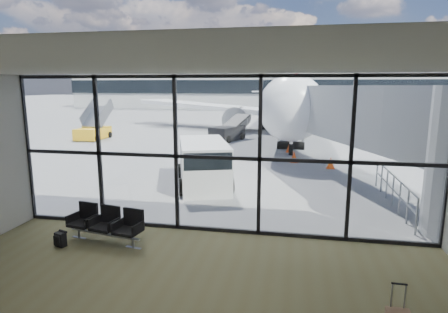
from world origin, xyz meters
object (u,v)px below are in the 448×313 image
(seating_row, at_px, (107,222))
(mobile_stairs, at_px, (94,131))
(backpack, at_px, (60,239))
(belt_loader, at_px, (228,132))
(service_van, at_px, (204,163))
(airliner, at_px, (295,99))

(seating_row, distance_m, mobile_stairs, 21.20)
(backpack, distance_m, belt_loader, 20.17)
(seating_row, xyz_separation_m, mobile_stairs, (-10.80, 18.24, 0.07))
(backpack, bearing_deg, seating_row, 47.17)
(backpack, height_order, belt_loader, belt_loader)
(mobile_stairs, bearing_deg, backpack, -63.72)
(service_van, bearing_deg, belt_loader, 77.30)
(belt_loader, bearing_deg, backpack, -71.40)
(belt_loader, xyz_separation_m, mobile_stairs, (-10.64, -1.33, -0.03))
(service_van, relative_size, mobile_stairs, 1.29)
(seating_row, relative_size, backpack, 5.17)
(mobile_stairs, bearing_deg, airliner, 31.83)
(airliner, height_order, service_van, airliner)
(seating_row, relative_size, mobile_stairs, 0.60)
(seating_row, bearing_deg, mobile_stairs, 131.41)
(seating_row, relative_size, belt_loader, 0.50)
(backpack, bearing_deg, airliner, 97.48)
(seating_row, distance_m, backpack, 1.25)
(airliner, bearing_deg, service_van, -98.87)
(seating_row, bearing_deg, service_van, 89.67)
(belt_loader, height_order, mobile_stairs, mobile_stairs)
(belt_loader, bearing_deg, service_van, -63.08)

